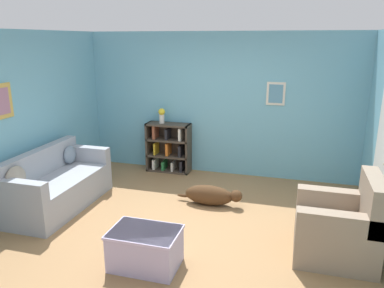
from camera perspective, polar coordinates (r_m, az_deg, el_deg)
ground_plane at (r=5.26m, az=-1.23°, el=-12.23°), size 14.00×14.00×0.00m
wall_back at (r=6.93m, az=4.27°, el=6.00°), size 5.60×0.13×2.60m
wall_left at (r=6.04m, az=-25.13°, el=3.12°), size 0.13×5.00×2.60m
couch at (r=6.03m, az=-20.00°, el=-6.01°), size 0.80×1.79×0.87m
bookshelf at (r=7.16m, az=-3.52°, el=-0.57°), size 0.83×0.32×0.94m
recliner_chair at (r=4.74m, az=21.68°, el=-11.79°), size 0.89×0.85×1.01m
coffee_table at (r=4.34m, az=-7.15°, el=-15.37°), size 0.77×0.53×0.44m
dog at (r=5.79m, az=2.93°, el=-7.79°), size 1.04×0.28×0.31m
vase at (r=7.03m, az=-4.64°, el=4.45°), size 0.13×0.13×0.28m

